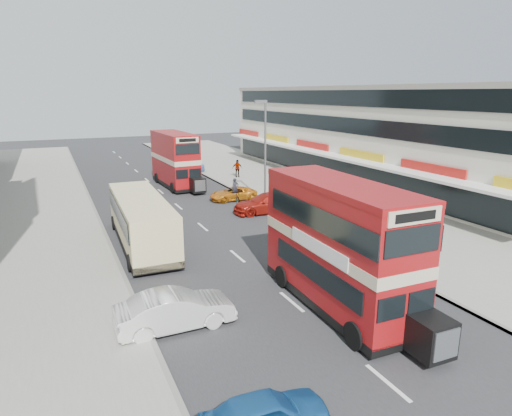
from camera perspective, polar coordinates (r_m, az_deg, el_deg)
ground at (r=17.85m, az=7.89°, el=-14.54°), size 160.00×160.00×0.00m
road_surface at (r=35.17m, az=-9.99°, el=0.20°), size 12.00×90.00×0.01m
pavement_right at (r=39.85m, az=6.88°, el=2.12°), size 12.00×90.00×0.15m
pavement_left at (r=34.23m, az=-29.74°, el=-1.85°), size 12.00×90.00×0.15m
kerb_left at (r=34.16m, az=-19.90°, el=-0.79°), size 0.20×90.00×0.16m
kerb_right at (r=37.13m, az=-0.89°, el=1.30°), size 0.20×90.00×0.16m
commercial_row at (r=45.36m, az=14.38°, el=9.21°), size 9.90×46.20×9.30m
street_lamp at (r=34.71m, az=1.09°, el=8.26°), size 1.00×0.20×8.12m
bus_main at (r=18.21m, az=10.75°, el=-4.75°), size 2.77×9.35×5.12m
bus_second at (r=42.43m, az=-10.41°, el=6.20°), size 2.78×8.95×4.91m
coach at (r=26.40m, az=-14.60°, el=-1.43°), size 2.91×10.08×2.65m
car_left_near at (r=12.62m, az=1.24°, el=-25.15°), size 3.54×1.56×1.18m
car_left_front at (r=17.32m, az=-10.38°, el=-12.85°), size 4.47×1.57×1.47m
car_right_a at (r=32.74m, az=1.40°, el=0.64°), size 5.21×2.56×1.46m
car_right_b at (r=36.65m, az=-2.98°, el=1.85°), size 3.90×1.82×1.08m
car_right_c at (r=49.13m, az=-8.97°, el=5.14°), size 4.05×1.89×1.34m
pedestrian_near at (r=31.86m, az=6.38°, el=0.66°), size 0.73×0.59×1.71m
pedestrian_far at (r=45.98m, az=-2.44°, el=5.14°), size 1.14×0.69×1.81m
cyclist at (r=36.01m, az=-2.69°, el=1.83°), size 0.60×1.56×1.96m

